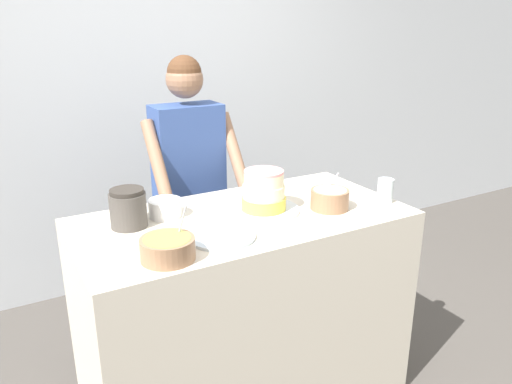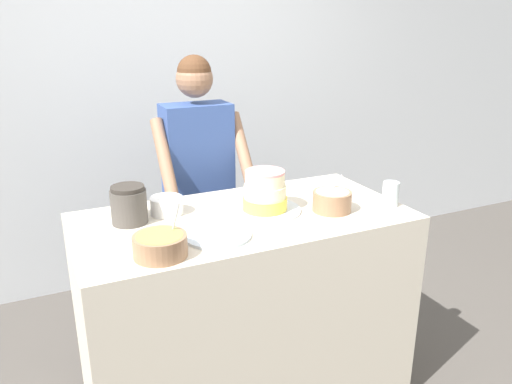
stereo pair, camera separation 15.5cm
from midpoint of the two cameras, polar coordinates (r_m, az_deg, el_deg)
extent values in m
cube|color=silver|center=(3.39, -10.24, 11.17)|extent=(10.00, 0.05, 2.60)
cube|color=beige|center=(2.36, 0.62, -13.51)|extent=(1.42, 0.71, 0.95)
cylinder|color=#2D2D38|center=(2.91, -6.20, -9.03)|extent=(0.11, 0.11, 0.76)
cylinder|color=#2D2D38|center=(2.96, -3.21, -8.45)|extent=(0.11, 0.11, 0.76)
cube|color=#334C8C|center=(2.69, -5.07, 3.96)|extent=(0.36, 0.20, 0.57)
cylinder|color=#8E664C|center=(2.49, -8.40, 2.46)|extent=(0.06, 0.36, 0.48)
cylinder|color=#8E664C|center=(2.63, 0.44, 3.58)|extent=(0.06, 0.36, 0.48)
sphere|color=#8E664C|center=(2.61, -5.33, 12.74)|extent=(0.19, 0.19, 0.19)
sphere|color=#51331E|center=(2.61, -5.35, 13.47)|extent=(0.18, 0.18, 0.18)
cylinder|color=silver|center=(2.19, 3.04, -2.10)|extent=(0.32, 0.32, 0.01)
cylinder|color=#F2DB4C|center=(2.18, 3.06, -1.30)|extent=(0.19, 0.19, 0.05)
cylinder|color=#F4EABC|center=(2.16, 3.08, 0.07)|extent=(0.18, 0.18, 0.05)
cylinder|color=#F4EABC|center=(2.14, 3.11, 1.46)|extent=(0.17, 0.17, 0.05)
cylinder|color=pink|center=(2.13, 3.12, 2.29)|extent=(0.17, 0.17, 0.01)
cylinder|color=white|center=(2.17, -8.17, -1.57)|extent=(0.14, 0.14, 0.07)
cylinder|color=white|center=(2.15, -8.21, -0.79)|extent=(0.12, 0.12, 0.01)
cylinder|color=#936B4C|center=(2.21, 10.67, -1.07)|extent=(0.17, 0.17, 0.09)
cylinder|color=pink|center=(2.20, 10.73, -0.14)|extent=(0.15, 0.15, 0.01)
cylinder|color=silver|center=(2.26, 10.58, 0.27)|extent=(0.08, 0.05, 0.14)
cylinder|color=#936B4C|center=(1.78, -8.45, -6.14)|extent=(0.19, 0.19, 0.08)
cylinder|color=olive|center=(1.77, -8.50, -5.15)|extent=(0.17, 0.17, 0.01)
cylinder|color=silver|center=(1.80, -6.91, -3.71)|extent=(0.04, 0.07, 0.18)
cylinder|color=silver|center=(2.33, 16.98, -0.25)|extent=(0.07, 0.07, 0.11)
cylinder|color=silver|center=(1.93, -2.15, -4.97)|extent=(0.26, 0.26, 0.01)
cylinder|color=#4C4742|center=(2.08, -12.27, -1.67)|extent=(0.15, 0.15, 0.14)
cylinder|color=#322D28|center=(2.06, -12.42, 0.41)|extent=(0.14, 0.14, 0.02)
camera|label=1|loc=(0.08, -87.88, 0.72)|focal=35.00mm
camera|label=2|loc=(0.08, 92.12, -0.72)|focal=35.00mm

